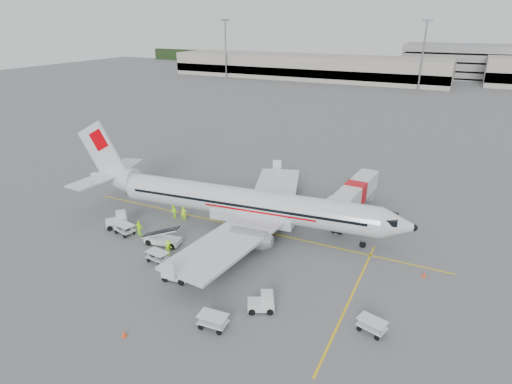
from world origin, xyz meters
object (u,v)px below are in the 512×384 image
at_px(belt_loader, 163,233).
at_px(tug_aft, 116,220).
at_px(tug_mid, 176,270).
at_px(aircraft, 246,184).
at_px(jet_bridge, 354,199).
at_px(tug_fore, 261,302).

distance_m(belt_loader, tug_aft, 7.40).
bearing_deg(tug_mid, aircraft, 78.31).
bearing_deg(jet_bridge, belt_loader, -130.97).
relative_size(jet_bridge, tug_mid, 6.44).
bearing_deg(belt_loader, tug_mid, -51.65).
height_order(aircraft, tug_fore, aircraft).
relative_size(belt_loader, tug_aft, 2.10).
distance_m(belt_loader, tug_fore, 15.30).
distance_m(aircraft, belt_loader, 10.41).
xyz_separation_m(aircraft, tug_aft, (-13.56, -6.39, -4.47)).
distance_m(belt_loader, tug_mid, 7.19).
distance_m(jet_bridge, tug_mid, 23.98).
bearing_deg(tug_fore, aircraft, 95.38).
distance_m(tug_mid, tug_aft, 13.86).
bearing_deg(tug_aft, aircraft, -19.48).
bearing_deg(belt_loader, tug_aft, 164.26).
xyz_separation_m(jet_bridge, tug_fore, (-2.27, -21.84, -1.23)).
relative_size(tug_fore, tug_aft, 0.91).
height_order(belt_loader, tug_fore, belt_loader).
height_order(tug_mid, tug_aft, tug_mid).
xyz_separation_m(aircraft, tug_fore, (8.00, -12.89, -4.56)).
relative_size(jet_bridge, tug_fore, 7.21).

